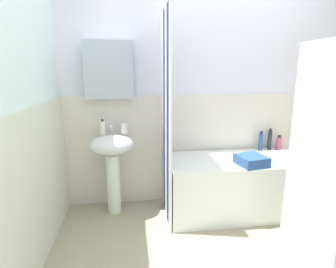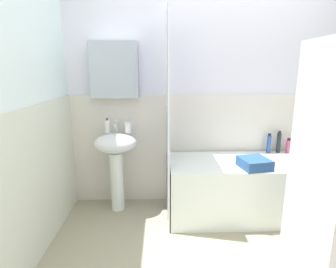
# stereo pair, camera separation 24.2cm
# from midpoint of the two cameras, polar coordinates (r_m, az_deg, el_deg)

# --- Properties ---
(wall_back_tiled) EXTENTS (3.60, 0.18, 2.40)m
(wall_back_tiled) POSITION_cam_midpoint_polar(r_m,az_deg,el_deg) (2.96, 4.89, 7.18)
(wall_back_tiled) COLOR white
(wall_back_tiled) RESTS_ON ground_plane
(wall_left_tiled) EXTENTS (0.07, 1.81, 2.40)m
(wall_left_tiled) POSITION_cam_midpoint_polar(r_m,az_deg,el_deg) (2.16, -31.20, 2.44)
(wall_left_tiled) COLOR white
(wall_left_tiled) RESTS_ON ground_plane
(sink) EXTENTS (0.44, 0.34, 0.83)m
(sink) POSITION_cam_midpoint_polar(r_m,az_deg,el_deg) (2.79, -14.24, -4.71)
(sink) COLOR white
(sink) RESTS_ON ground_plane
(faucet) EXTENTS (0.03, 0.12, 0.12)m
(faucet) POSITION_cam_midpoint_polar(r_m,az_deg,el_deg) (2.80, -14.39, 1.31)
(faucet) COLOR silver
(faucet) RESTS_ON sink
(soap_dispenser) EXTENTS (0.05, 0.05, 0.15)m
(soap_dispenser) POSITION_cam_midpoint_polar(r_m,az_deg,el_deg) (2.80, -16.15, 1.34)
(soap_dispenser) COLOR white
(soap_dispenser) RESTS_ON sink
(toothbrush_cup) EXTENTS (0.07, 0.07, 0.11)m
(toothbrush_cup) POSITION_cam_midpoint_polar(r_m,az_deg,el_deg) (2.77, -11.78, 1.18)
(toothbrush_cup) COLOR white
(toothbrush_cup) RESTS_ON sink
(bathtub) EXTENTS (1.41, 0.67, 0.58)m
(bathtub) POSITION_cam_midpoint_polar(r_m,az_deg,el_deg) (2.90, 11.63, -10.61)
(bathtub) COLOR white
(bathtub) RESTS_ON ground_plane
(shower_curtain) EXTENTS (0.01, 0.67, 2.00)m
(shower_curtain) POSITION_cam_midpoint_polar(r_m,az_deg,el_deg) (2.55, -3.07, 3.05)
(shower_curtain) COLOR white
(shower_curtain) RESTS_ON ground_plane
(lotion_bottle) EXTENTS (0.05, 0.05, 0.17)m
(lotion_bottle) POSITION_cam_midpoint_polar(r_m,az_deg,el_deg) (3.24, 20.57, -1.80)
(lotion_bottle) COLOR #C34771
(lotion_bottle) RESTS_ON bathtub
(body_wash_bottle) EXTENTS (0.04, 0.04, 0.24)m
(body_wash_bottle) POSITION_cam_midpoint_polar(r_m,az_deg,el_deg) (3.21, 18.83, -1.13)
(body_wash_bottle) COLOR #212B32
(body_wash_bottle) RESTS_ON bathtub
(shampoo_bottle) EXTENTS (0.04, 0.04, 0.22)m
(shampoo_bottle) POSITION_cam_midpoint_polar(r_m,az_deg,el_deg) (3.16, 17.08, -1.47)
(shampoo_bottle) COLOR #2D4F9A
(shampoo_bottle) RESTS_ON bathtub
(towel_folded) EXTENTS (0.30, 0.30, 0.09)m
(towel_folded) POSITION_cam_midpoint_polar(r_m,az_deg,el_deg) (2.64, 14.85, -5.48)
(towel_folded) COLOR #2B528B
(towel_folded) RESTS_ON bathtub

